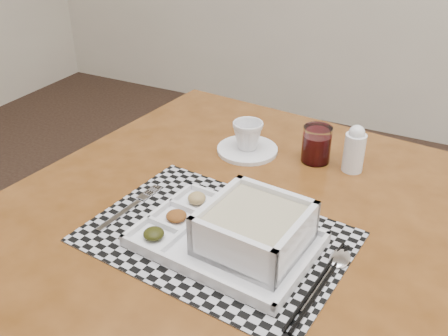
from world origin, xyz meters
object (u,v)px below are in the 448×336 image
at_px(juice_glass, 316,146).
at_px(cup, 248,135).
at_px(serving_tray, 245,233).
at_px(creamer_bottle, 354,149).
at_px(dining_table, 248,240).

bearing_deg(juice_glass, cup, -168.98).
bearing_deg(serving_tray, juice_glass, 88.20).
xyz_separation_m(cup, creamer_bottle, (0.25, 0.03, 0.01)).
bearing_deg(serving_tray, creamer_bottle, 74.75).
relative_size(serving_tray, cup, 4.55).
distance_m(serving_tray, juice_glass, 0.38).
xyz_separation_m(serving_tray, juice_glass, (0.01, 0.38, 0.00)).
relative_size(juice_glass, creamer_bottle, 0.77).
distance_m(dining_table, serving_tray, 0.16).
height_order(cup, creamer_bottle, creamer_bottle).
xyz_separation_m(dining_table, creamer_bottle, (0.14, 0.26, 0.13)).
bearing_deg(juice_glass, dining_table, -101.66).
height_order(serving_tray, creamer_bottle, creamer_bottle).
distance_m(juice_glass, creamer_bottle, 0.09).
bearing_deg(creamer_bottle, cup, -173.61).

